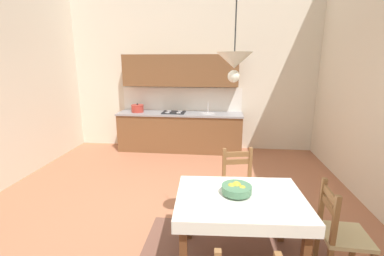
{
  "coord_description": "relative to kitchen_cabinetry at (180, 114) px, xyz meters",
  "views": [
    {
      "loc": [
        0.69,
        -3.04,
        2.05
      ],
      "look_at": [
        0.31,
        0.4,
        1.18
      ],
      "focal_mm": 24.89,
      "sensor_mm": 36.0,
      "label": 1
    }
  ],
  "objects": [
    {
      "name": "dining_table",
      "position": [
        1.16,
        -3.57,
        -0.24
      ],
      "size": [
        1.31,
        0.99,
        0.75
      ],
      "color": "brown",
      "rests_on": "ground_plane"
    },
    {
      "name": "kitchen_cabinetry",
      "position": [
        0.0,
        0.0,
        0.0
      ],
      "size": [
        2.87,
        0.63,
        2.2
      ],
      "color": "brown",
      "rests_on": "ground_plane"
    },
    {
      "name": "fruit_bowl",
      "position": [
        1.12,
        -3.53,
        -0.04
      ],
      "size": [
        0.3,
        0.3,
        0.12
      ],
      "color": "#4C7F5B",
      "rests_on": "dining_table"
    },
    {
      "name": "dining_chair_kitchen_side",
      "position": [
        1.21,
        -2.72,
        -0.41
      ],
      "size": [
        0.5,
        0.5,
        0.93
      ],
      "color": "#D1BC89",
      "rests_on": "ground_plane"
    },
    {
      "name": "ground_plane",
      "position": [
        0.25,
        -2.95,
        -0.91
      ],
      "size": [
        6.24,
        7.04,
        0.1
      ],
      "primitive_type": "cube",
      "color": "#AD6B4C"
    },
    {
      "name": "pendant_lamp",
      "position": [
        1.05,
        -3.54,
        1.19
      ],
      "size": [
        0.32,
        0.32,
        0.8
      ],
      "color": "black"
    },
    {
      "name": "dining_chair_window_side",
      "position": [
        2.11,
        -3.63,
        -0.41
      ],
      "size": [
        0.44,
        0.44,
        0.93
      ],
      "color": "#D1BC89",
      "rests_on": "ground_plane"
    },
    {
      "name": "wall_back",
      "position": [
        0.25,
        0.33,
        1.18
      ],
      "size": [
        6.24,
        0.12,
        4.07
      ],
      "primitive_type": "cube",
      "color": "silver",
      "rests_on": "ground_plane"
    }
  ]
}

